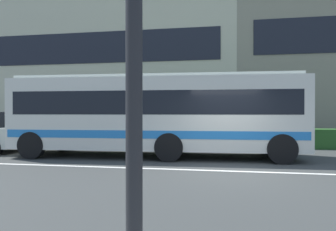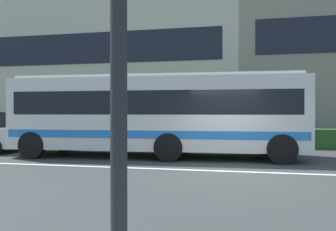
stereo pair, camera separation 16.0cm
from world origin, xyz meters
name	(u,v)px [view 2 (the right image)]	position (x,y,z in m)	size (l,w,h in m)	color
ground_plane	(229,171)	(0.00, 0.00, 0.00)	(160.00, 160.00, 0.00)	#383A38
lane_centre_line	(229,171)	(0.00, 0.00, 0.00)	(60.00, 0.16, 0.01)	silver
hedge_row_far	(299,138)	(3.43, 6.38, 0.46)	(22.24, 1.10, 0.92)	#26511F
apartment_block_left	(87,71)	(-11.76, 15.35, 5.31)	(25.15, 9.94, 10.61)	#B7B594
transit_bus	(156,112)	(-2.75, 2.51, 1.71)	(10.98, 3.04, 3.10)	beige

